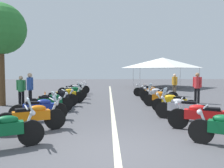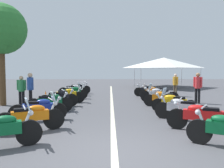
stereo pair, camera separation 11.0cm
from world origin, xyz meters
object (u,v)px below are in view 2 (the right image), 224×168
at_px(motorcycle_left_row_1, 31,117).
at_px(motorcycle_left_row_4, 59,98).
at_px(motorcycle_left_row_2, 39,109).
at_px(motorcycle_right_row_6, 155,92).
at_px(motorcycle_left_row_6, 73,92).
at_px(motorcycle_right_row_1, 202,116).
at_px(traffic_cone_0, 46,96).
at_px(bystander_1, 175,83).
at_px(motorcycle_left_row_7, 74,90).
at_px(bystander_0, 30,87).
at_px(motorcycle_left_row_3, 50,102).
at_px(motorcycle_left_row_8, 78,88).
at_px(motorcycle_right_row_2, 181,108).
at_px(roadside_tree_0, 1,30).
at_px(motorcycle_left_row_5, 67,95).
at_px(traffic_cone_1, 39,102).
at_px(motorcycle_right_row_7, 148,90).
at_px(motorcycle_right_row_3, 174,103).
at_px(motorcycle_right_row_4, 163,98).
at_px(motorcycle_right_row_5, 159,95).
at_px(bystander_3, 198,85).
at_px(bystander_2, 22,89).
at_px(event_tent, 164,63).

height_order(motorcycle_left_row_1, motorcycle_left_row_4, motorcycle_left_row_1).
xyz_separation_m(motorcycle_left_row_2, motorcycle_right_row_6, (5.99, -5.53, -0.00)).
height_order(motorcycle_left_row_6, motorcycle_right_row_1, motorcycle_right_row_1).
distance_m(motorcycle_left_row_6, traffic_cone_0, 1.69).
bearing_deg(bystander_1, motorcycle_left_row_7, -25.71).
bearing_deg(bystander_0, motorcycle_left_row_3, 102.74).
relative_size(motorcycle_left_row_1, motorcycle_left_row_8, 1.01).
bearing_deg(motorcycle_right_row_1, motorcycle_left_row_1, 21.95).
height_order(motorcycle_left_row_2, bystander_1, bystander_1).
relative_size(motorcycle_right_row_2, bystander_0, 1.07).
distance_m(motorcycle_left_row_2, roadside_tree_0, 5.97).
bearing_deg(motorcycle_left_row_1, roadside_tree_0, 97.32).
distance_m(motorcycle_left_row_5, bystander_1, 7.87).
xyz_separation_m(motorcycle_left_row_5, motorcycle_right_row_1, (-5.97, -5.35, -0.00)).
relative_size(motorcycle_left_row_6, traffic_cone_1, 3.14).
bearing_deg(roadside_tree_0, motorcycle_right_row_7, -65.56).
distance_m(motorcycle_left_row_7, traffic_cone_1, 4.82).
distance_m(motorcycle_right_row_3, traffic_cone_0, 7.98).
xyz_separation_m(motorcycle_right_row_4, traffic_cone_1, (-0.02, 6.30, -0.17)).
height_order(motorcycle_left_row_4, motorcycle_right_row_5, motorcycle_left_row_4).
bearing_deg(bystander_0, motorcycle_left_row_6, -149.25).
xyz_separation_m(motorcycle_left_row_3, bystander_0, (1.66, 1.46, 0.57)).
bearing_deg(motorcycle_right_row_3, traffic_cone_1, 10.27).
bearing_deg(traffic_cone_0, motorcycle_left_row_2, -166.42).
height_order(motorcycle_left_row_6, motorcycle_right_row_2, motorcycle_right_row_2).
bearing_deg(motorcycle_right_row_3, bystander_3, -105.45).
bearing_deg(motorcycle_left_row_2, traffic_cone_0, 87.92).
bearing_deg(motorcycle_right_row_1, bystander_3, -88.20).
distance_m(motorcycle_left_row_1, traffic_cone_1, 4.62).
distance_m(motorcycle_left_row_4, roadside_tree_0, 4.79).
relative_size(motorcycle_left_row_2, roadside_tree_0, 0.38).
bearing_deg(bystander_2, motorcycle_left_row_5, -49.86).
relative_size(motorcycle_right_row_2, motorcycle_right_row_7, 0.92).
xyz_separation_m(roadside_tree_0, event_tent, (12.16, -11.53, -1.37)).
bearing_deg(motorcycle_left_row_1, motorcycle_left_row_3, 68.84).
xyz_separation_m(motorcycle_left_row_4, bystander_0, (0.23, 1.53, 0.57)).
bearing_deg(motorcycle_left_row_1, motorcycle_left_row_4, 66.62).
relative_size(bystander_1, event_tent, 0.26).
bearing_deg(motorcycle_left_row_3, motorcycle_right_row_5, 6.79).
height_order(motorcycle_left_row_4, motorcycle_left_row_7, motorcycle_left_row_7).
bearing_deg(bystander_1, bystander_3, 68.67).
distance_m(motorcycle_left_row_2, motorcycle_right_row_5, 7.19).
distance_m(motorcycle_left_row_2, motorcycle_left_row_7, 7.70).
bearing_deg(motorcycle_left_row_8, bystander_1, -36.91).
xyz_separation_m(motorcycle_left_row_2, event_tent, (15.82, -8.45, 2.19)).
height_order(motorcycle_left_row_2, motorcycle_right_row_2, motorcycle_right_row_2).
bearing_deg(traffic_cone_1, motorcycle_right_row_6, -65.10).
xyz_separation_m(motorcycle_right_row_2, roadside_tree_0, (3.63, 8.44, 3.55)).
bearing_deg(motorcycle_left_row_1, bystander_1, 26.63).
relative_size(motorcycle_right_row_2, bystander_3, 1.08).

